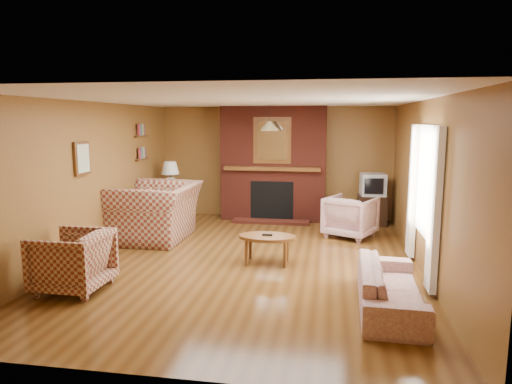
% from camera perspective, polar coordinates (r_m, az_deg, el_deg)
% --- Properties ---
extents(floor, '(6.50, 6.50, 0.00)m').
position_cam_1_polar(floor, '(7.01, -0.95, -8.57)').
color(floor, '#4B2C10').
rests_on(floor, ground).
extents(ceiling, '(6.50, 6.50, 0.00)m').
position_cam_1_polar(ceiling, '(6.69, -1.01, 11.42)').
color(ceiling, white).
rests_on(ceiling, wall_back).
extents(wall_back, '(6.50, 0.00, 6.50)m').
position_cam_1_polar(wall_back, '(9.94, 2.38, 3.70)').
color(wall_back, brown).
rests_on(wall_back, floor).
extents(wall_front, '(6.50, 0.00, 6.50)m').
position_cam_1_polar(wall_front, '(3.65, -10.19, -5.67)').
color(wall_front, brown).
rests_on(wall_front, floor).
extents(wall_left, '(0.00, 6.50, 6.50)m').
position_cam_1_polar(wall_left, '(7.60, -19.86, 1.54)').
color(wall_left, brown).
rests_on(wall_left, floor).
extents(wall_right, '(0.00, 6.50, 6.50)m').
position_cam_1_polar(wall_right, '(6.77, 20.33, 0.65)').
color(wall_right, brown).
rests_on(wall_right, floor).
extents(fireplace, '(2.20, 0.82, 2.40)m').
position_cam_1_polar(fireplace, '(9.68, 2.19, 3.45)').
color(fireplace, '#561D12').
rests_on(fireplace, floor).
extents(window_right, '(0.10, 1.85, 2.00)m').
position_cam_1_polar(window_right, '(6.58, 20.22, -0.22)').
color(window_right, beige).
rests_on(window_right, wall_right).
extents(bookshelf, '(0.09, 0.55, 0.71)m').
position_cam_1_polar(bookshelf, '(9.24, -13.96, 5.94)').
color(bookshelf, '#5F3216').
rests_on(bookshelf, wall_left).
extents(botanical_print, '(0.05, 0.40, 0.50)m').
position_cam_1_polar(botanical_print, '(7.29, -20.92, 3.95)').
color(botanical_print, '#5F3216').
rests_on(botanical_print, wall_left).
extents(pendant_light, '(0.36, 0.36, 0.48)m').
position_cam_1_polar(pendant_light, '(8.96, 1.67, 8.25)').
color(pendant_light, black).
rests_on(pendant_light, ceiling).
extents(plaid_loveseat, '(1.34, 1.54, 1.00)m').
position_cam_1_polar(plaid_loveseat, '(8.34, -12.30, -2.40)').
color(plaid_loveseat, maroon).
rests_on(plaid_loveseat, floor).
extents(plaid_armchair, '(0.84, 0.82, 0.76)m').
position_cam_1_polar(plaid_armchair, '(6.18, -21.97, -8.00)').
color(plaid_armchair, maroon).
rests_on(plaid_armchair, floor).
extents(floral_sofa, '(0.73, 1.74, 0.50)m').
position_cam_1_polar(floral_sofa, '(5.48, 16.44, -11.31)').
color(floral_sofa, beige).
rests_on(floral_sofa, floor).
extents(floral_armchair, '(1.08, 1.09, 0.75)m').
position_cam_1_polar(floral_armchair, '(8.49, 11.73, -3.04)').
color(floral_armchair, beige).
rests_on(floral_armchair, floor).
extents(coffee_table, '(0.85, 0.53, 0.45)m').
position_cam_1_polar(coffee_table, '(6.79, 1.41, -5.91)').
color(coffee_table, '#5F3216').
rests_on(coffee_table, floor).
extents(side_table, '(0.51, 0.51, 0.65)m').
position_cam_1_polar(side_table, '(9.78, -10.55, -1.72)').
color(side_table, '#5F3216').
rests_on(side_table, floor).
extents(table_lamp, '(0.37, 0.37, 0.61)m').
position_cam_1_polar(table_lamp, '(9.68, -10.66, 2.16)').
color(table_lamp, white).
rests_on(table_lamp, side_table).
extents(tv_stand, '(0.57, 0.52, 0.61)m').
position_cam_1_polar(tv_stand, '(9.59, 14.27, -2.18)').
color(tv_stand, black).
rests_on(tv_stand, floor).
extents(crt_tv, '(0.51, 0.51, 0.44)m').
position_cam_1_polar(crt_tv, '(9.50, 14.40, 0.91)').
color(crt_tv, '#AEB1B6').
rests_on(crt_tv, tv_stand).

